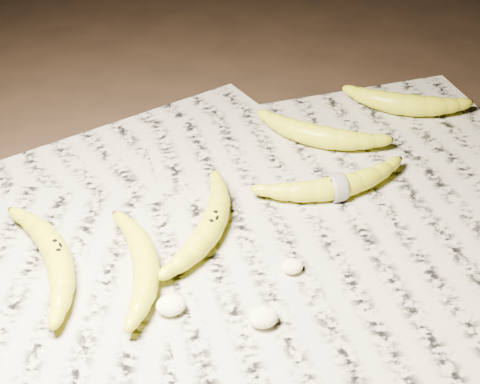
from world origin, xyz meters
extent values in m
plane|color=black|center=(0.00, 0.00, 0.00)|extent=(3.00, 3.00, 0.00)
cube|color=#ABA793|center=(0.03, 0.02, 0.00)|extent=(0.90, 0.70, 0.01)
torus|color=white|center=(0.15, 0.04, 0.02)|extent=(0.01, 0.04, 0.04)
ellipsoid|color=#FFF9C5|center=(-0.11, -0.10, 0.02)|extent=(0.03, 0.03, 0.02)
ellipsoid|color=#FFF9C5|center=(-0.01, -0.15, 0.02)|extent=(0.03, 0.03, 0.02)
ellipsoid|color=#FFF9C5|center=(0.05, -0.08, 0.02)|extent=(0.03, 0.02, 0.02)
camera|label=1|loc=(-0.16, -0.62, 0.58)|focal=50.00mm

